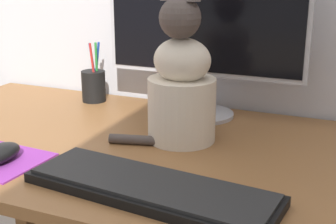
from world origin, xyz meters
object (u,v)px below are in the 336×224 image
(monitor, at_px, (204,27))
(keyboard, at_px, (150,188))
(pen_cup, at_px, (94,85))
(cat, at_px, (181,85))

(monitor, distance_m, keyboard, 0.52)
(keyboard, distance_m, pen_cup, 0.63)
(keyboard, relative_size, pen_cup, 2.68)
(keyboard, xyz_separation_m, pen_cup, (-0.41, 0.48, 0.04))
(keyboard, xyz_separation_m, cat, (-0.05, 0.27, 0.12))
(keyboard, bearing_deg, monitor, 103.56)
(monitor, bearing_deg, pen_cup, 177.82)
(monitor, bearing_deg, cat, -85.79)
(monitor, height_order, keyboard, monitor)
(monitor, relative_size, cat, 1.51)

